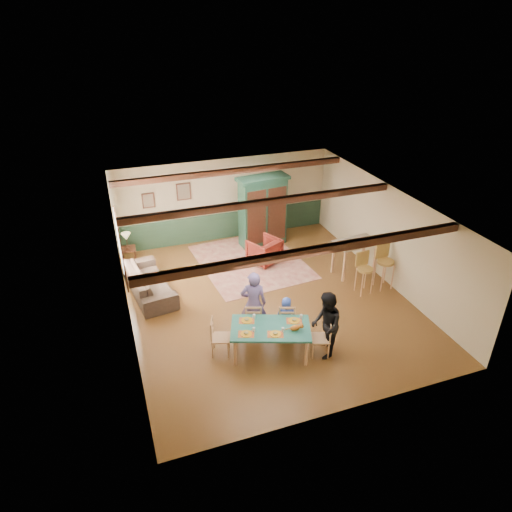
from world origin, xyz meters
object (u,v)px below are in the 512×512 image
object	(u,v)px
person_child	(286,316)
counter_table	(354,257)
dining_table	(270,341)
dining_chair_end_left	(221,337)
person_man	(254,303)
person_woman	(326,325)
end_table	(129,256)
dining_chair_far_right	(286,319)
bar_stool_left	(365,274)
cat	(295,327)
armoire	(263,211)
bar_stool_right	(385,267)
dining_chair_far_left	(254,318)
dining_chair_end_right	(320,337)
armchair	(264,251)
sofa	(149,282)
table_lamp	(127,241)

from	to	relation	value
person_child	counter_table	distance (m)	3.49
dining_table	dining_chair_end_left	xyz separation A→B (m)	(-1.03, 0.37, 0.10)
dining_table	person_man	world-z (taller)	person_man
person_woman	end_table	size ratio (longest dim) A/B	2.93
dining_chair_far_right	bar_stool_left	world-z (taller)	bar_stool_left
cat	counter_table	xyz separation A→B (m)	(3.07, 2.77, -0.29)
dining_chair_far_right	person_child	distance (m)	0.08
person_woman	counter_table	world-z (taller)	person_woman
armoire	bar_stool_right	xyz separation A→B (m)	(2.20, -3.61, -0.50)
dining_chair_far_right	dining_table	bearing A→B (deg)	60.95
dining_table	end_table	bearing A→B (deg)	116.01
counter_table	bar_stool_right	distance (m)	1.03
person_woman	armoire	bearing A→B (deg)	-166.12
person_child	armoire	world-z (taller)	armoire
armoire	bar_stool_left	xyz separation A→B (m)	(1.55, -3.66, -0.56)
dining_chair_far_left	end_table	world-z (taller)	dining_chair_far_left
person_child	person_man	bearing A→B (deg)	0.00
counter_table	dining_chair_end_right	bearing A→B (deg)	-131.03
armoire	dining_chair_far_right	bearing A→B (deg)	-109.65
dining_table	cat	xyz separation A→B (m)	(0.46, -0.27, 0.44)
dining_table	armchair	xyz separation A→B (m)	(1.33, 3.98, 0.03)
armchair	counter_table	bearing A→B (deg)	120.86
dining_chair_far_right	bar_stool_right	bearing A→B (deg)	-142.65
counter_table	armchair	bearing A→B (deg)	146.29
dining_chair_far_right	end_table	bearing A→B (deg)	-36.36
bar_stool_left	bar_stool_right	xyz separation A→B (m)	(0.65, 0.05, 0.06)
dining_chair_end_right	cat	xyz separation A→B (m)	(-0.57, 0.10, 0.35)
person_man	cat	distance (m)	1.24
bar_stool_right	dining_table	bearing A→B (deg)	-160.50
cat	bar_stool_left	bearing A→B (deg)	52.27
dining_chair_far_left	counter_table	world-z (taller)	counter_table
dining_chair_end_right	armchair	bearing A→B (deg)	-164.04
dining_table	end_table	distance (m)	5.78
dining_table	dining_chair_far_right	world-z (taller)	dining_chair_far_right
dining_chair_end_right	bar_stool_right	distance (m)	3.47
dining_chair_end_right	bar_stool_right	world-z (taller)	bar_stool_right
dining_chair_far_left	sofa	distance (m)	3.34
bar_stool_left	armoire	bearing A→B (deg)	110.69
person_child	armchair	distance (m)	3.47
table_lamp	bar_stool_right	world-z (taller)	bar_stool_right
dining_chair_far_left	bar_stool_right	bearing A→B (deg)	-149.10
sofa	table_lamp	world-z (taller)	table_lamp
cat	table_lamp	size ratio (longest dim) A/B	0.70
person_child	armoire	xyz separation A→B (m)	(1.09, 4.58, 0.66)
armoire	bar_stool_left	bearing A→B (deg)	-73.19
person_man	person_child	size ratio (longest dim) A/B	1.72
dining_chair_far_right	armoire	world-z (taller)	armoire
dining_chair_far_right	bar_stool_right	size ratio (longest dim) A/B	0.70
dining_table	dining_chair_far_left	xyz separation A→B (m)	(-0.12, 0.77, 0.10)
table_lamp	dining_chair_end_left	bearing A→B (deg)	-72.65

